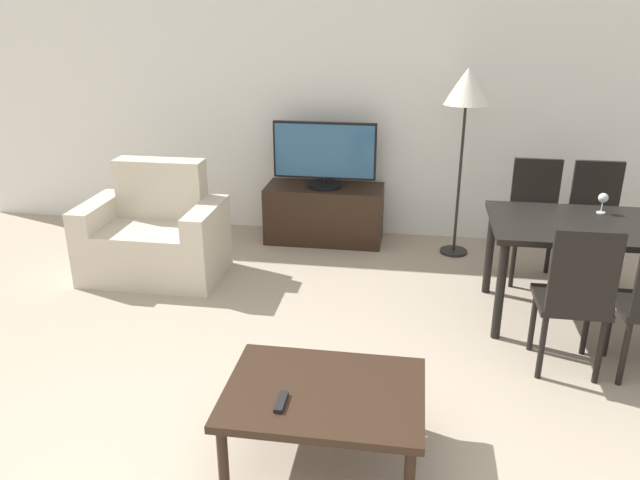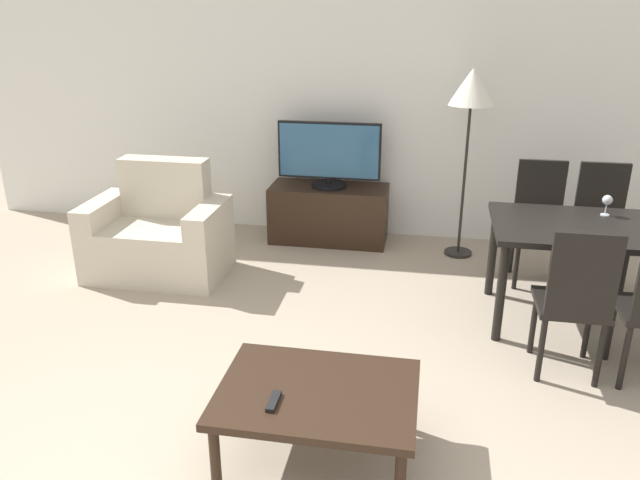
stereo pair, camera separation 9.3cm
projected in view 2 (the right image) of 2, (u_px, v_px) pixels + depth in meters
The scene contains 12 objects.
wall_back at pixel (342, 90), 5.65m from camera, with size 7.23×0.06×2.70m.
armchair at pixel (159, 236), 5.07m from camera, with size 1.09×0.69×0.91m.
tv_stand at pixel (329, 214), 5.78m from camera, with size 1.07×0.46×0.52m.
tv at pixel (329, 155), 5.58m from camera, with size 0.93×0.32×0.59m.
coffee_table at pixel (317, 397), 2.96m from camera, with size 0.94×0.70×0.40m.
dining_table at pixel (593, 238), 4.15m from camera, with size 1.31×0.82×0.72m.
dining_chair_near at pixel (576, 297), 3.56m from camera, with size 0.40×0.40×0.95m.
dining_chair_far at pixel (601, 220), 4.82m from camera, with size 0.40×0.40×0.95m.
dining_chair_far_left at pixel (539, 216), 4.89m from camera, with size 0.40×0.40×0.95m.
floor_lamp at pixel (472, 94), 5.04m from camera, with size 0.38×0.38×1.61m.
remote_primary at pixel (274, 401), 2.84m from camera, with size 0.04×0.15×0.02m.
wine_glass_left at pixel (607, 201), 4.27m from camera, with size 0.07×0.07×0.15m.
Camera 2 is at (0.84, -1.78, 2.12)m, focal length 35.00 mm.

